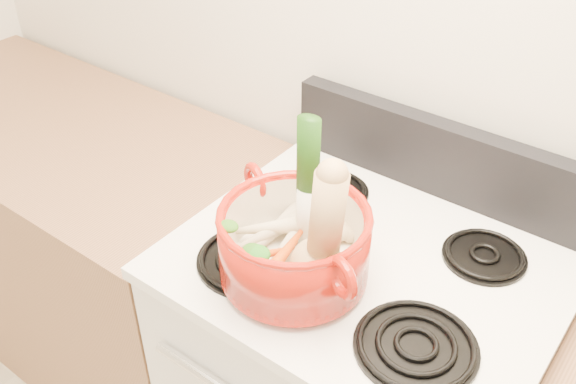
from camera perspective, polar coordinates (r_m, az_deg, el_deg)
The scene contains 21 objects.
wall_back at distance 1.44m, azimuth 15.76°, elevation 12.49°, with size 3.50×0.02×2.60m, color silver.
cooktop at distance 1.36m, azimuth 7.27°, elevation -6.24°, with size 0.78×0.67×0.03m, color white.
control_backsplash at distance 1.52m, azimuth 13.43°, elevation 2.94°, with size 0.76×0.05×0.18m, color black.
counter_left at distance 2.26m, azimuth -17.64°, elevation -4.10°, with size 1.36×0.65×0.90m, color #885D40.
burner_front_left at distance 1.33m, azimuth -3.33°, elevation -5.90°, with size 0.22×0.22×0.02m, color black.
burner_front_right at distance 1.19m, azimuth 11.32°, elevation -13.20°, with size 0.22×0.22×0.02m, color black.
burner_back_left at distance 1.51m, azimuth 3.93°, elevation 0.17°, with size 0.17×0.17×0.02m, color black.
burner_back_right at distance 1.39m, azimuth 17.08°, elevation -5.35°, with size 0.17×0.17×0.02m, color black.
dutch_oven at distance 1.23m, azimuth 0.56°, elevation -4.67°, with size 0.29×0.29×0.14m, color #A01509.
pot_handle_left at distance 1.32m, azimuth -2.95°, elevation 1.02°, with size 0.08×0.08×0.02m, color #A01509.
pot_handle_right at distance 1.10m, azimuth 4.85°, elevation -7.61°, with size 0.08×0.08×0.02m, color #A01509.
squash at distance 1.14m, azimuth 2.70°, elevation -3.24°, with size 0.11×0.11×0.26m, color tan, non-canonical shape.
leek at distance 1.21m, azimuth 1.76°, elevation 0.85°, with size 0.05×0.05×0.30m, color silver.
ginger at distance 1.31m, azimuth 4.37°, elevation -3.40°, with size 0.07×0.05×0.04m, color tan.
parsnip_0 at distance 1.30m, azimuth -1.21°, elevation -3.39°, with size 0.04×0.04×0.23m, color beige.
parsnip_1 at distance 1.28m, azimuth -1.93°, elevation -3.65°, with size 0.04×0.04×0.19m, color beige.
parsnip_2 at distance 1.28m, azimuth 0.69°, elevation -3.50°, with size 0.04×0.04×0.20m, color #ECE6C0.
parsnip_3 at distance 1.28m, azimuth -1.50°, elevation -3.02°, with size 0.04×0.04×0.19m, color beige.
carrot_0 at distance 1.22m, azimuth -1.24°, elevation -6.83°, with size 0.03×0.03×0.17m, color red.
carrot_1 at distance 1.23m, azimuth -2.50°, elevation -5.77°, with size 0.03×0.03×0.14m, color #D64E0A.
carrot_2 at distance 1.21m, azimuth -0.78°, elevation -6.17°, with size 0.04×0.04×0.19m, color #D6430A.
Camera 1 is at (0.46, 0.50, 1.84)m, focal length 40.00 mm.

